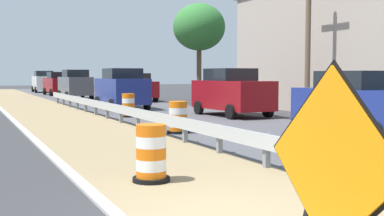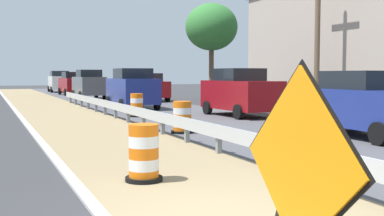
% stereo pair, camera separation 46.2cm
% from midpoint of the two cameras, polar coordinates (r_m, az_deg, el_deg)
% --- Properties ---
extents(median_dirt_strip, '(3.86, 120.00, 0.01)m').
position_cam_midpoint_polar(median_dirt_strip, '(6.96, 9.39, -12.02)').
color(median_dirt_strip, '#8E7A56').
rests_on(median_dirt_strip, ground).
extents(guardrail_median, '(0.18, 50.40, 0.71)m').
position_cam_midpoint_polar(guardrail_median, '(9.95, 9.35, -4.14)').
color(guardrail_median, '#ADB2B7').
rests_on(guardrail_median, ground).
extents(warning_sign_diamond, '(0.07, 1.83, 2.06)m').
position_cam_midpoint_polar(warning_sign_diamond, '(4.55, 15.46, -6.86)').
color(warning_sign_diamond, black).
rests_on(warning_sign_diamond, ground).
extents(traffic_barrel_nearest, '(0.67, 0.67, 1.03)m').
position_cam_midpoint_polar(traffic_barrel_nearest, '(8.70, -4.20, -5.63)').
color(traffic_barrel_nearest, orange).
rests_on(traffic_barrel_nearest, ground).
extents(traffic_barrel_close, '(0.74, 0.74, 1.04)m').
position_cam_midpoint_polar(traffic_barrel_close, '(15.70, -0.32, -1.28)').
color(traffic_barrel_close, orange).
rests_on(traffic_barrel_close, ground).
extents(traffic_barrel_mid, '(0.70, 0.70, 1.05)m').
position_cam_midpoint_polar(traffic_barrel_mid, '(21.81, -5.95, 0.20)').
color(traffic_barrel_mid, orange).
rests_on(traffic_barrel_mid, ground).
extents(car_lead_near_lane, '(2.28, 4.51, 2.12)m').
position_cam_midpoint_polar(car_lead_near_lane, '(45.76, -13.59, 2.84)').
color(car_lead_near_lane, maroon).
rests_on(car_lead_near_lane, ground).
extents(car_trailing_near_lane, '(2.29, 4.44, 2.18)m').
position_cam_midpoint_polar(car_trailing_near_lane, '(22.23, 6.33, 1.86)').
color(car_trailing_near_lane, maroon).
rests_on(car_trailing_near_lane, ground).
extents(car_lead_far_lane, '(2.08, 4.43, 2.26)m').
position_cam_midpoint_polar(car_lead_far_lane, '(38.58, -11.78, 2.77)').
color(car_lead_far_lane, '#4C5156').
rests_on(car_lead_far_lane, ground).
extents(car_mid_far_lane, '(2.15, 4.72, 2.02)m').
position_cam_midpoint_polar(car_mid_far_lane, '(15.69, 20.62, 0.45)').
color(car_mid_far_lane, navy).
rests_on(car_mid_far_lane, ground).
extents(car_trailing_far_lane, '(2.18, 4.65, 2.23)m').
position_cam_midpoint_polar(car_trailing_far_lane, '(26.99, -6.62, 2.29)').
color(car_trailing_far_lane, navy).
rests_on(car_trailing_far_lane, ground).
extents(car_distant_a, '(2.12, 4.76, 1.98)m').
position_cam_midpoint_polar(car_distant_a, '(34.60, -4.87, 2.48)').
color(car_distant_a, maroon).
rests_on(car_distant_a, ground).
extents(car_distant_b, '(2.21, 4.22, 2.26)m').
position_cam_midpoint_polar(car_distant_b, '(53.41, -15.16, 3.04)').
color(car_distant_b, silver).
rests_on(car_distant_b, ground).
extents(roadside_shop_near, '(6.91, 14.26, 6.74)m').
position_cam_midpoint_polar(roadside_shop_near, '(26.44, 21.06, 6.93)').
color(roadside_shop_near, '#AD9E8E').
rests_on(roadside_shop_near, ground).
extents(utility_pole_near, '(0.24, 1.80, 7.15)m').
position_cam_midpoint_polar(utility_pole_near, '(22.13, 15.18, 8.57)').
color(utility_pole_near, brown).
rests_on(utility_pole_near, ground).
extents(tree_roadside, '(3.85, 3.85, 7.12)m').
position_cam_midpoint_polar(tree_roadside, '(36.00, 2.69, 9.50)').
color(tree_roadside, brown).
rests_on(tree_roadside, ground).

